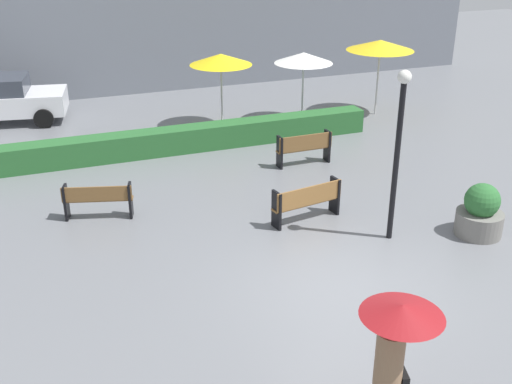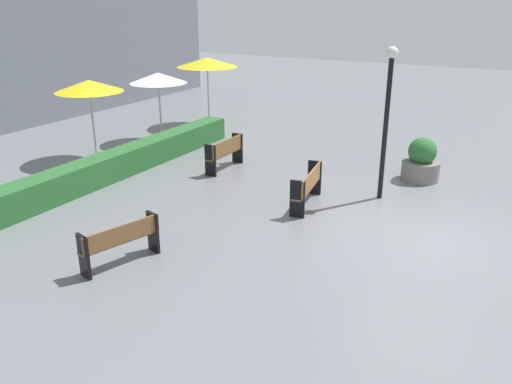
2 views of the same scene
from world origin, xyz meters
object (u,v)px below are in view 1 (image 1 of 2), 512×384
at_px(bench_far_left, 98,199).
at_px(bench_mid_center, 307,200).
at_px(bench_back_row, 304,147).
at_px(lamp_post, 399,139).
at_px(planter_pot, 480,213).
at_px(patio_umbrella_white, 304,58).
at_px(patio_umbrella_yellow, 221,59).
at_px(pedestrian_with_umbrella, 394,347).
at_px(patio_umbrella_yellow_far, 380,45).

bearing_deg(bench_far_left, bench_mid_center, -22.35).
height_order(bench_back_row, lamp_post, lamp_post).
height_order(planter_pot, patio_umbrella_white, patio_umbrella_white).
bearing_deg(bench_mid_center, patio_umbrella_white, 66.31).
height_order(patio_umbrella_yellow, patio_umbrella_white, patio_umbrella_yellow).
height_order(pedestrian_with_umbrella, patio_umbrella_yellow, patio_umbrella_yellow).
bearing_deg(lamp_post, bench_far_left, 150.98).
distance_m(pedestrian_with_umbrella, patio_umbrella_yellow_far, 15.07).
xyz_separation_m(lamp_post, patio_umbrella_white, (1.70, 8.31, -0.10)).
bearing_deg(pedestrian_with_umbrella, lamp_post, 57.72).
height_order(bench_back_row, patio_umbrella_white, patio_umbrella_white).
bearing_deg(planter_pot, lamp_post, 163.85).
bearing_deg(planter_pot, patio_umbrella_yellow_far, 73.44).
bearing_deg(patio_umbrella_yellow_far, bench_mid_center, -130.59).
height_order(bench_back_row, pedestrian_with_umbrella, pedestrian_with_umbrella).
bearing_deg(patio_umbrella_yellow_far, bench_back_row, -141.01).
distance_m(lamp_post, patio_umbrella_yellow_far, 9.39).
xyz_separation_m(bench_back_row, planter_pot, (1.83, -5.19, -0.02)).
height_order(bench_mid_center, patio_umbrella_white, patio_umbrella_white).
height_order(bench_far_left, pedestrian_with_umbrella, pedestrian_with_umbrella).
bearing_deg(lamp_post, patio_umbrella_yellow_far, 61.20).
bearing_deg(patio_umbrella_yellow, planter_pot, -72.36).
height_order(pedestrian_with_umbrella, patio_umbrella_yellow_far, patio_umbrella_yellow_far).
distance_m(bench_far_left, planter_pot, 8.58).
bearing_deg(patio_umbrella_yellow, bench_far_left, -131.04).
relative_size(bench_far_left, bench_mid_center, 0.91).
distance_m(lamp_post, patio_umbrella_white, 8.49).
distance_m(bench_back_row, bench_mid_center, 3.55).
distance_m(bench_back_row, pedestrian_with_umbrella, 9.95).
xyz_separation_m(bench_mid_center, planter_pot, (3.25, -1.94, -0.01)).
distance_m(bench_back_row, lamp_post, 4.96).
bearing_deg(bench_back_row, patio_umbrella_white, 66.31).
bearing_deg(patio_umbrella_yellow_far, pedestrian_with_umbrella, -120.11).
xyz_separation_m(bench_far_left, planter_pot, (7.71, -3.77, 0.01)).
bearing_deg(bench_mid_center, patio_umbrella_yellow_far, 49.41).
relative_size(bench_far_left, patio_umbrella_white, 0.68).
height_order(planter_pot, patio_umbrella_yellow, patio_umbrella_yellow).
xyz_separation_m(bench_far_left, bench_mid_center, (4.46, -1.83, 0.02)).
xyz_separation_m(planter_pot, lamp_post, (-1.91, 0.55, 1.77)).
distance_m(planter_pot, patio_umbrella_yellow, 9.86).
xyz_separation_m(bench_back_row, bench_mid_center, (-1.43, -3.25, -0.01)).
bearing_deg(lamp_post, bench_mid_center, 134.09).
distance_m(bench_far_left, lamp_post, 6.87).
relative_size(bench_back_row, patio_umbrella_white, 0.67).
height_order(bench_far_left, patio_umbrella_yellow, patio_umbrella_yellow).
bearing_deg(bench_back_row, patio_umbrella_yellow, 105.36).
xyz_separation_m(bench_back_row, patio_umbrella_white, (1.61, 3.68, 1.65)).
bearing_deg(bench_back_row, patio_umbrella_yellow_far, 38.99).
distance_m(patio_umbrella_yellow, patio_umbrella_white, 2.76).
distance_m(pedestrian_with_umbrella, planter_pot, 6.55).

